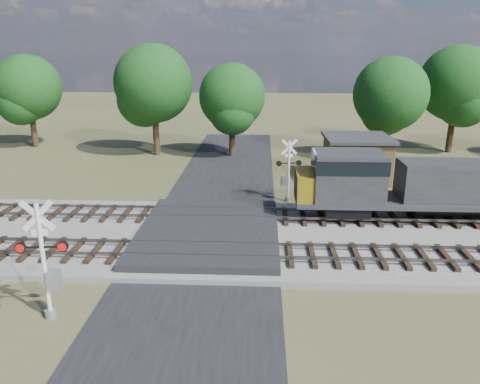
{
  "coord_description": "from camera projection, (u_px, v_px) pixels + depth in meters",
  "views": [
    {
      "loc": [
        2.65,
        -21.54,
        9.4
      ],
      "look_at": [
        1.52,
        2.0,
        2.07
      ],
      "focal_mm": 35.0,
      "sensor_mm": 36.0,
      "label": 1
    }
  ],
  "objects": [
    {
      "name": "track_far",
      "position": [
        270.0,
        216.0,
        26.06
      ],
      "size": [
        140.0,
        2.6,
        0.33
      ],
      "color": "black",
      "rests_on": "ballast_bed"
    },
    {
      "name": "equipment_shed",
      "position": [
        356.0,
        158.0,
        34.29
      ],
      "size": [
        4.8,
        4.8,
        3.22
      ],
      "rotation": [
        0.0,
        0.0,
        0.02
      ],
      "color": "#4B3220",
      "rests_on": "ground"
    },
    {
      "name": "ground",
      "position": [
        208.0,
        243.0,
        23.46
      ],
      "size": [
        160.0,
        160.0,
        0.0
      ],
      "primitive_type": "plane",
      "color": "#3E4525",
      "rests_on": "ground"
    },
    {
      "name": "crossing_signal_near",
      "position": [
        48.0,
        271.0,
        16.43
      ],
      "size": [
        1.81,
        0.42,
        4.51
      ],
      "rotation": [
        0.0,
        0.0,
        0.13
      ],
      "color": "silver",
      "rests_on": "ground"
    },
    {
      "name": "ballast_bed",
      "position": [
        407.0,
        240.0,
        23.44
      ],
      "size": [
        140.0,
        10.0,
        0.3
      ],
      "primitive_type": "cube",
      "color": "gray",
      "rests_on": "ground"
    },
    {
      "name": "road",
      "position": [
        208.0,
        242.0,
        23.45
      ],
      "size": [
        7.0,
        60.0,
        0.08
      ],
      "primitive_type": "cube",
      "color": "black",
      "rests_on": "ground"
    },
    {
      "name": "crossing_panel",
      "position": [
        209.0,
        233.0,
        23.84
      ],
      "size": [
        7.0,
        9.0,
        0.62
      ],
      "primitive_type": "cube",
      "color": "#262628",
      "rests_on": "ground"
    },
    {
      "name": "track_near",
      "position": [
        271.0,
        253.0,
        21.29
      ],
      "size": [
        140.0,
        2.6,
        0.33
      ],
      "color": "black",
      "rests_on": "ballast_bed"
    },
    {
      "name": "treeline",
      "position": [
        347.0,
        87.0,
        40.34
      ],
      "size": [
        78.12,
        11.04,
        10.32
      ],
      "color": "black",
      "rests_on": "ground"
    },
    {
      "name": "crossing_signal_far",
      "position": [
        287.0,
        176.0,
        29.3
      ],
      "size": [
        1.61,
        0.43,
        4.03
      ],
      "rotation": [
        0.0,
        0.0,
        3.33
      ],
      "color": "silver",
      "rests_on": "ground"
    }
  ]
}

